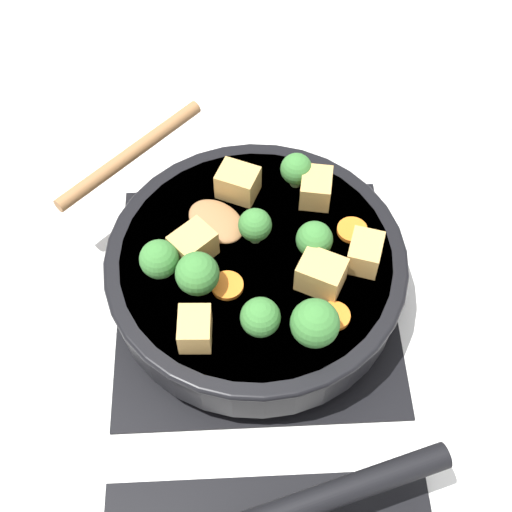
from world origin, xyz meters
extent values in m
plane|color=silver|center=(0.00, 0.00, 0.00)|extent=(2.40, 2.40, 0.00)
cube|color=black|center=(0.00, 0.00, 0.00)|extent=(0.31, 0.31, 0.01)
torus|color=black|center=(0.00, 0.00, 0.02)|extent=(0.24, 0.24, 0.01)
cube|color=black|center=(0.00, 0.00, 0.02)|extent=(0.01, 0.23, 0.01)
cube|color=black|center=(0.00, 0.00, 0.02)|extent=(0.23, 0.01, 0.01)
cylinder|color=black|center=(0.00, 0.00, 0.05)|extent=(0.31, 0.31, 0.06)
cylinder|color=brown|center=(0.00, 0.00, 0.06)|extent=(0.28, 0.28, 0.05)
torus|color=black|center=(0.00, 0.00, 0.08)|extent=(0.32, 0.32, 0.01)
cylinder|color=black|center=(-0.07, 0.24, 0.07)|extent=(0.19, 0.08, 0.02)
ellipsoid|color=olive|center=(0.04, -0.04, 0.09)|extent=(0.08, 0.08, 0.01)
cylinder|color=olive|center=(0.14, -0.14, 0.09)|extent=(0.16, 0.16, 0.02)
cube|color=tan|center=(0.06, 0.09, 0.10)|extent=(0.03, 0.04, 0.03)
cube|color=tan|center=(0.02, -0.09, 0.10)|extent=(0.05, 0.05, 0.03)
cube|color=tan|center=(0.06, -0.01, 0.10)|extent=(0.05, 0.05, 0.03)
cube|color=tan|center=(-0.11, 0.01, 0.10)|extent=(0.04, 0.05, 0.03)
cube|color=tan|center=(-0.06, 0.04, 0.10)|extent=(0.06, 0.05, 0.04)
cube|color=tan|center=(-0.07, -0.07, 0.10)|extent=(0.04, 0.05, 0.03)
cylinder|color=#709956|center=(0.10, 0.02, 0.09)|extent=(0.01, 0.01, 0.01)
sphere|color=#387533|center=(0.10, 0.02, 0.11)|extent=(0.04, 0.04, 0.04)
cylinder|color=#709956|center=(-0.05, 0.10, 0.09)|extent=(0.01, 0.01, 0.01)
sphere|color=#387533|center=(-0.05, 0.10, 0.11)|extent=(0.05, 0.05, 0.05)
cylinder|color=#709956|center=(0.00, -0.02, 0.09)|extent=(0.01, 0.01, 0.01)
sphere|color=#387533|center=(0.00, -0.02, 0.11)|extent=(0.04, 0.04, 0.04)
cylinder|color=#709956|center=(0.00, 0.09, 0.09)|extent=(0.01, 0.01, 0.01)
sphere|color=#387533|center=(0.00, 0.09, 0.11)|extent=(0.04, 0.04, 0.04)
cylinder|color=#709956|center=(0.06, 0.04, 0.09)|extent=(0.01, 0.01, 0.01)
sphere|color=#387533|center=(0.06, 0.04, 0.11)|extent=(0.04, 0.04, 0.04)
cylinder|color=#709956|center=(-0.06, 0.00, 0.09)|extent=(0.01, 0.01, 0.01)
sphere|color=#387533|center=(-0.06, 0.00, 0.11)|extent=(0.04, 0.04, 0.04)
cylinder|color=#709956|center=(-0.05, -0.09, 0.09)|extent=(0.01, 0.01, 0.01)
sphere|color=#387533|center=(-0.05, -0.09, 0.11)|extent=(0.04, 0.04, 0.04)
cylinder|color=orange|center=(-0.07, 0.08, 0.09)|extent=(0.03, 0.03, 0.01)
cylinder|color=orange|center=(0.03, 0.04, 0.09)|extent=(0.03, 0.03, 0.01)
cylinder|color=orange|center=(-0.10, -0.03, 0.09)|extent=(0.03, 0.03, 0.01)
camera|label=1|loc=(0.02, 0.41, 0.70)|focal=50.00mm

